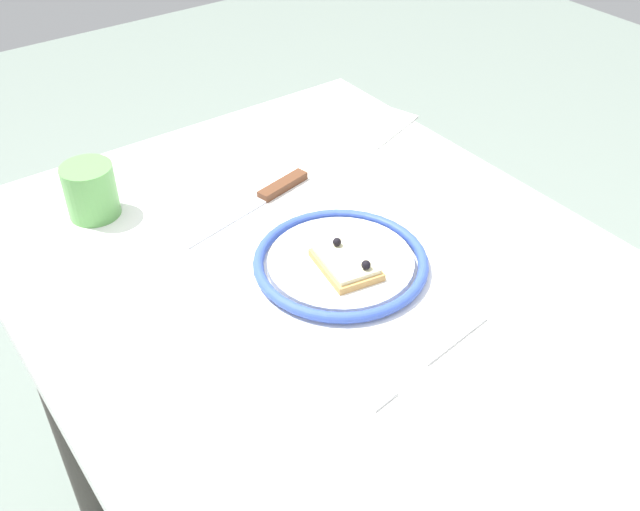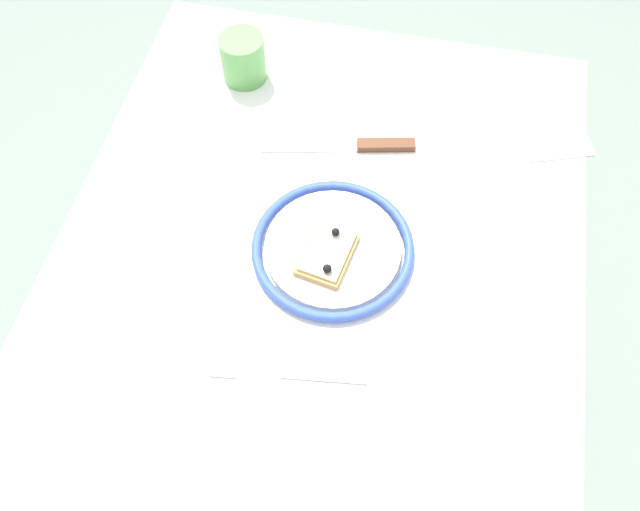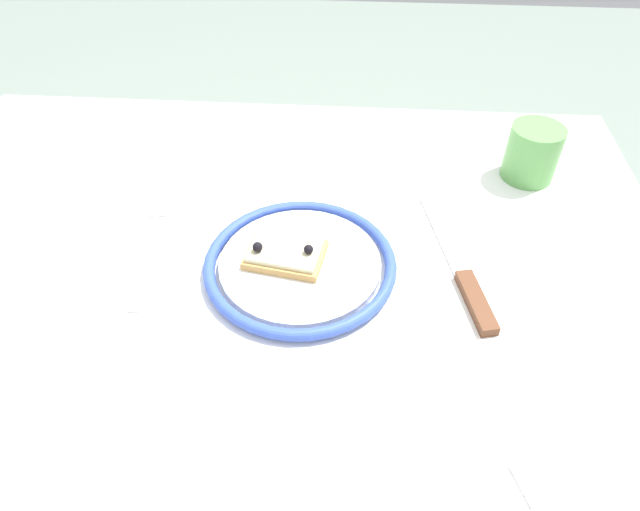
{
  "view_description": "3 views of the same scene",
  "coord_description": "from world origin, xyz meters",
  "px_view_note": "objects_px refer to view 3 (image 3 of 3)",
  "views": [
    {
      "loc": [
        -0.54,
        0.44,
        1.37
      ],
      "look_at": [
        0.07,
        -0.01,
        0.77
      ],
      "focal_mm": 40.98,
      "sensor_mm": 36.0,
      "label": 1
    },
    {
      "loc": [
        -0.41,
        -0.1,
        1.54
      ],
      "look_at": [
        0.03,
        -0.01,
        0.79
      ],
      "focal_mm": 36.17,
      "sensor_mm": 36.0,
      "label": 2
    },
    {
      "loc": [
        0.11,
        -0.5,
        1.25
      ],
      "look_at": [
        0.07,
        -0.01,
        0.77
      ],
      "focal_mm": 31.89,
      "sensor_mm": 36.0,
      "label": 3
    }
  ],
  "objects_px": {
    "dining_table": "(268,314)",
    "knife": "(466,282)",
    "plate": "(300,264)",
    "cup": "(532,153)",
    "fork": "(149,248)",
    "pizza_slice_near": "(285,253)"
  },
  "relations": [
    {
      "from": "knife",
      "to": "plate",
      "type": "bearing_deg",
      "value": 176.67
    },
    {
      "from": "dining_table",
      "to": "fork",
      "type": "bearing_deg",
      "value": 179.78
    },
    {
      "from": "dining_table",
      "to": "knife",
      "type": "xyz_separation_m",
      "value": [
        0.24,
        -0.03,
        0.12
      ]
    },
    {
      "from": "pizza_slice_near",
      "to": "knife",
      "type": "relative_size",
      "value": 0.42
    },
    {
      "from": "fork",
      "to": "cup",
      "type": "relative_size",
      "value": 2.58
    },
    {
      "from": "plate",
      "to": "pizza_slice_near",
      "type": "distance_m",
      "value": 0.02
    },
    {
      "from": "plate",
      "to": "knife",
      "type": "height_order",
      "value": "plate"
    },
    {
      "from": "cup",
      "to": "plate",
      "type": "bearing_deg",
      "value": -145.17
    },
    {
      "from": "dining_table",
      "to": "cup",
      "type": "xyz_separation_m",
      "value": [
        0.35,
        0.19,
        0.15
      ]
    },
    {
      "from": "pizza_slice_near",
      "to": "dining_table",
      "type": "bearing_deg",
      "value": 152.7
    },
    {
      "from": "dining_table",
      "to": "pizza_slice_near",
      "type": "relative_size",
      "value": 10.21
    },
    {
      "from": "knife",
      "to": "cup",
      "type": "relative_size",
      "value": 3.05
    },
    {
      "from": "knife",
      "to": "cup",
      "type": "xyz_separation_m",
      "value": [
        0.11,
        0.22,
        0.03
      ]
    },
    {
      "from": "cup",
      "to": "fork",
      "type": "bearing_deg",
      "value": -158.93
    },
    {
      "from": "dining_table",
      "to": "fork",
      "type": "distance_m",
      "value": 0.18
    },
    {
      "from": "pizza_slice_near",
      "to": "fork",
      "type": "xyz_separation_m",
      "value": [
        -0.17,
        0.02,
        -0.02
      ]
    },
    {
      "from": "fork",
      "to": "dining_table",
      "type": "bearing_deg",
      "value": -0.22
    },
    {
      "from": "pizza_slice_near",
      "to": "knife",
      "type": "distance_m",
      "value": 0.21
    },
    {
      "from": "plate",
      "to": "cup",
      "type": "relative_size",
      "value": 2.93
    },
    {
      "from": "plate",
      "to": "knife",
      "type": "bearing_deg",
      "value": -3.33
    },
    {
      "from": "pizza_slice_near",
      "to": "cup",
      "type": "distance_m",
      "value": 0.38
    },
    {
      "from": "knife",
      "to": "cup",
      "type": "distance_m",
      "value": 0.25
    }
  ]
}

